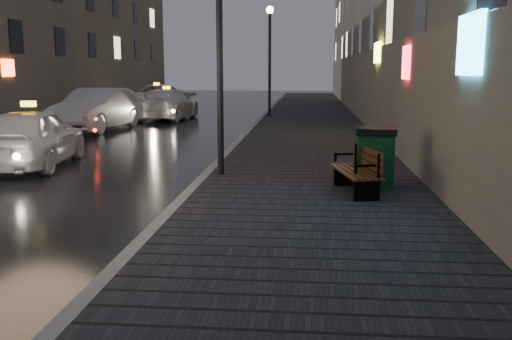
{
  "coord_description": "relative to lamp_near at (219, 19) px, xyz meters",
  "views": [
    {
      "loc": [
        3.74,
        -6.28,
        2.44
      ],
      "look_at": [
        2.93,
        2.66,
        0.85
      ],
      "focal_mm": 40.0,
      "sensor_mm": 36.0,
      "label": 1
    }
  ],
  "objects": [
    {
      "name": "sidewalk",
      "position": [
        2.05,
        15.0,
        -3.41
      ],
      "size": [
        4.6,
        58.0,
        0.15
      ],
      "primitive_type": "cube",
      "color": "black",
      "rests_on": "ground"
    },
    {
      "name": "curb",
      "position": [
        -0.35,
        15.0,
        -3.41
      ],
      "size": [
        0.2,
        58.0,
        0.15
      ],
      "primitive_type": "cube",
      "color": "slate",
      "rests_on": "ground"
    },
    {
      "name": "sidewalk_far",
      "position": [
        -10.55,
        15.0,
        -3.41
      ],
      "size": [
        2.4,
        58.0,
        0.15
      ],
      "primitive_type": "cube",
      "color": "black",
      "rests_on": "ground"
    },
    {
      "name": "curb_far",
      "position": [
        -9.25,
        15.0,
        -3.41
      ],
      "size": [
        0.2,
        58.0,
        0.15
      ],
      "primitive_type": "cube",
      "color": "slate",
      "rests_on": "ground"
    },
    {
      "name": "building_far_c",
      "position": [
        -15.35,
        33.0,
        2.01
      ],
      "size": [
        6.0,
        22.0,
        11.0
      ],
      "primitive_type": "cube",
      "color": "#6B6051",
      "rests_on": "ground"
    },
    {
      "name": "lamp_near",
      "position": [
        0.0,
        0.0,
        0.0
      ],
      "size": [
        0.36,
        0.36,
        5.28
      ],
      "color": "black",
      "rests_on": "sidewalk"
    },
    {
      "name": "lamp_far",
      "position": [
        0.0,
        16.0,
        0.0
      ],
      "size": [
        0.36,
        0.36,
        5.28
      ],
      "color": "black",
      "rests_on": "sidewalk"
    },
    {
      "name": "bench",
      "position": [
        2.87,
        -1.66,
        -2.91
      ],
      "size": [
        0.91,
        1.76,
        0.86
      ],
      "rotation": [
        0.0,
        0.0,
        0.2
      ],
      "color": "black",
      "rests_on": "sidewalk"
    },
    {
      "name": "trash_bin",
      "position": [
        3.24,
        -0.99,
        -2.75
      ],
      "size": [
        0.83,
        0.83,
        1.17
      ],
      "rotation": [
        0.0,
        0.0,
        -0.1
      ],
      "color": "black",
      "rests_on": "sidewalk"
    },
    {
      "name": "taxi_near",
      "position": [
        -5.05,
        1.41,
        -2.73
      ],
      "size": [
        2.37,
        4.66,
        1.52
      ],
      "primitive_type": "imported",
      "rotation": [
        0.0,
        0.0,
        3.27
      ],
      "color": "silver",
      "rests_on": "ground"
    },
    {
      "name": "car_left_mid",
      "position": [
        -6.51,
        9.92,
        -2.64
      ],
      "size": [
        2.38,
        5.3,
        1.69
      ],
      "primitive_type": "imported",
      "rotation": [
        0.0,
        0.0,
        -0.12
      ],
      "color": "#9F9FA7",
      "rests_on": "ground"
    },
    {
      "name": "taxi_mid",
      "position": [
        -4.94,
        15.05,
        -2.74
      ],
      "size": [
        2.46,
        5.28,
        1.49
      ],
      "primitive_type": "imported",
      "rotation": [
        0.0,
        0.0,
        3.07
      ],
      "color": "white",
      "rests_on": "ground"
    },
    {
      "name": "taxi_far",
      "position": [
        -7.61,
        23.2,
        -2.75
      ],
      "size": [
        2.62,
        5.38,
        1.47
      ],
      "primitive_type": "imported",
      "rotation": [
        0.0,
        0.0,
        -0.03
      ],
      "color": "white",
      "rests_on": "ground"
    }
  ]
}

